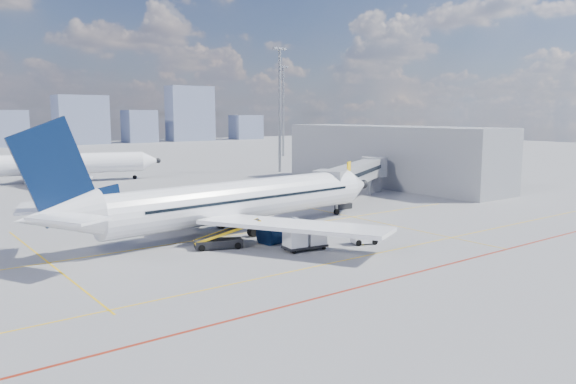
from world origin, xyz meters
The scene contains 12 objects.
ground centered at (0.00, 0.00, 0.00)m, with size 420.00×420.00×0.00m, color gray.
apron_markings centered at (-0.58, -3.91, 0.01)m, with size 90.00×35.12×0.01m.
jet_bridge centered at (23.51, 16.91, 3.74)m, with size 23.55×15.78×6.30m.
terminal_block centered at (39.95, 26.00, 5.00)m, with size 10.00×42.00×10.00m.
floodlight_mast_ne centered at (38.00, 55.00, 13.59)m, with size 3.20×0.61×25.45m.
floodlight_mast_far centered at (65.00, 90.00, 13.59)m, with size 3.20×0.61×25.45m.
main_aircraft centered at (-2.31, 8.71, 3.22)m, with size 41.78×36.36×12.21m.
second_aircraft centered at (-5.29, 63.80, 3.22)m, with size 37.26×32.07×11.02m.
baggage_tug centered at (5.11, -2.72, 0.75)m, with size 2.54×2.02×1.56m.
cargo_dolly centered at (-0.64, -1.24, 1.19)m, with size 4.15×2.26×2.17m.
belt_loader centered at (-6.31, 3.87, 0.64)m, with size 6.12×3.38×2.49m.
ramp_worker centered at (4.85, -2.93, 0.86)m, with size 0.63×0.41×1.72m, color #FFF11A.
Camera 1 is at (-31.30, -39.19, 12.02)m, focal length 35.00 mm.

